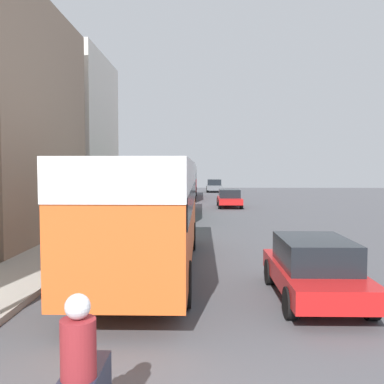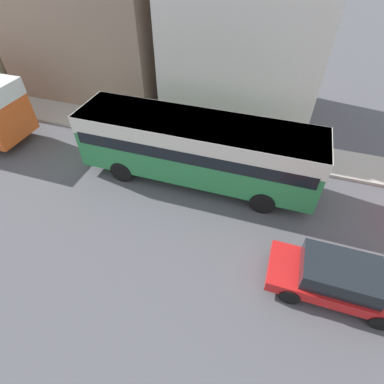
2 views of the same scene
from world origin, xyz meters
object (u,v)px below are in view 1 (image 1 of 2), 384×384
Objects in this scene: car_crossing at (229,198)px; pedestrian_near_curb at (133,198)px; bus_following at (172,185)px; bus_third_in_line at (183,177)px; bus_lead at (150,200)px; car_distant at (314,268)px; car_far_curb at (214,185)px.

car_crossing is 8.08m from pedestrian_near_curb.
bus_third_in_line reaches higher than bus_following.
bus_lead reaches higher than bus_third_in_line.
bus_third_in_line is at bearing 90.60° from bus_lead.
bus_third_in_line is at bearing 97.77° from car_distant.
bus_lead is 1.03× the size of bus_following.
bus_following is 17.32m from car_distant.
car_far_curb reaches higher than car_crossing.
car_distant is 18.93m from pedestrian_near_curb.
bus_third_in_line reaches higher than car_distant.
car_far_curb is (3.33, 10.66, -1.26)m from bus_third_in_line.
bus_lead is 39.91m from car_far_curb.
car_crossing is 19.91m from car_far_curb.
car_far_curb is at bearing 72.66° from bus_third_in_line.
car_crossing is (3.91, 5.75, -1.17)m from bus_following.
bus_third_in_line reaches higher than pedestrian_near_curb.
bus_lead is at bearing -89.40° from bus_third_in_line.
car_far_curb is at bearing 76.56° from pedestrian_near_curb.
car_crossing is 0.98× the size of car_far_curb.
bus_third_in_line is (0.04, 14.99, 0.17)m from bus_following.
car_far_curb is at bearing 85.65° from bus_lead.
pedestrian_near_curb is (-2.59, -14.09, -1.01)m from bus_third_in_line.
pedestrian_near_curb is (-6.91, 17.62, 0.31)m from car_distant.
pedestrian_near_curb is at bearing -100.40° from bus_third_in_line.
bus_third_in_line is 6.56× the size of pedestrian_near_curb.
car_distant is at bearing -88.65° from car_far_curb.
car_distant is at bearing -32.72° from bus_lead.
bus_following is at bearing 104.63° from car_distant.
pedestrian_near_curb reaches higher than car_crossing.
car_crossing is at bearing 36.89° from pedestrian_near_curb.
bus_lead is at bearing -88.62° from bus_following.
car_far_curb is at bearing 91.35° from car_distant.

